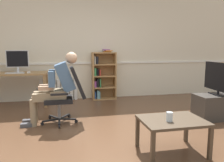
{
  "coord_description": "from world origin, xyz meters",
  "views": [
    {
      "loc": [
        -0.7,
        -3.05,
        1.3
      ],
      "look_at": [
        0.15,
        0.85,
        0.7
      ],
      "focal_mm": 35.33,
      "sensor_mm": 36.0,
      "label": 1
    }
  ],
  "objects_px": {
    "drinking_glass": "(169,117)",
    "keyboard": "(15,73)",
    "computer_desk": "(16,77)",
    "office_chair": "(67,93)",
    "imac_monitor": "(17,60)",
    "tv_screen": "(219,78)",
    "tv_stand": "(217,107)",
    "person_seated": "(56,86)",
    "bookshelf": "(103,76)",
    "radiator": "(59,90)",
    "computer_mouse": "(29,72)",
    "coffee_table": "(172,123)"
  },
  "relations": [
    {
      "from": "tv_stand",
      "to": "tv_screen",
      "type": "relative_size",
      "value": 0.94
    },
    {
      "from": "imac_monitor",
      "to": "coffee_table",
      "type": "distance_m",
      "value": 3.75
    },
    {
      "from": "imac_monitor",
      "to": "keyboard",
      "type": "height_order",
      "value": "imac_monitor"
    },
    {
      "from": "computer_mouse",
      "to": "coffee_table",
      "type": "bearing_deg",
      "value": -52.71
    },
    {
      "from": "coffee_table",
      "to": "drinking_glass",
      "type": "distance_m",
      "value": 0.14
    },
    {
      "from": "bookshelf",
      "to": "drinking_glass",
      "type": "xyz_separation_m",
      "value": [
        0.27,
        -3.15,
        -0.12
      ]
    },
    {
      "from": "computer_desk",
      "to": "office_chair",
      "type": "bearing_deg",
      "value": -50.85
    },
    {
      "from": "keyboard",
      "to": "bookshelf",
      "type": "height_order",
      "value": "bookshelf"
    },
    {
      "from": "coffee_table",
      "to": "drinking_glass",
      "type": "height_order",
      "value": "drinking_glass"
    },
    {
      "from": "bookshelf",
      "to": "person_seated",
      "type": "relative_size",
      "value": 1.03
    },
    {
      "from": "computer_desk",
      "to": "person_seated",
      "type": "relative_size",
      "value": 1.1
    },
    {
      "from": "imac_monitor",
      "to": "keyboard",
      "type": "bearing_deg",
      "value": -96.3
    },
    {
      "from": "computer_desk",
      "to": "drinking_glass",
      "type": "bearing_deg",
      "value": -51.52
    },
    {
      "from": "imac_monitor",
      "to": "person_seated",
      "type": "relative_size",
      "value": 0.4
    },
    {
      "from": "computer_desk",
      "to": "drinking_glass",
      "type": "xyz_separation_m",
      "value": [
        2.28,
        -2.86,
        -0.17
      ]
    },
    {
      "from": "tv_stand",
      "to": "tv_screen",
      "type": "height_order",
      "value": "tv_screen"
    },
    {
      "from": "keyboard",
      "to": "office_chair",
      "type": "bearing_deg",
      "value": -48.34
    },
    {
      "from": "computer_desk",
      "to": "keyboard",
      "type": "distance_m",
      "value": 0.18
    },
    {
      "from": "imac_monitor",
      "to": "tv_screen",
      "type": "height_order",
      "value": "imac_monitor"
    },
    {
      "from": "computer_desk",
      "to": "tv_screen",
      "type": "height_order",
      "value": "tv_screen"
    },
    {
      "from": "radiator",
      "to": "office_chair",
      "type": "height_order",
      "value": "office_chair"
    },
    {
      "from": "bookshelf",
      "to": "office_chair",
      "type": "xyz_separation_m",
      "value": [
        -0.91,
        -1.64,
        -0.08
      ]
    },
    {
      "from": "keyboard",
      "to": "person_seated",
      "type": "bearing_deg",
      "value": -53.64
    },
    {
      "from": "radiator",
      "to": "tv_screen",
      "type": "relative_size",
      "value": 1.05
    },
    {
      "from": "computer_mouse",
      "to": "coffee_table",
      "type": "xyz_separation_m",
      "value": [
        2.04,
        -2.68,
        -0.4
      ]
    },
    {
      "from": "person_seated",
      "to": "keyboard",
      "type": "bearing_deg",
      "value": -144.19
    },
    {
      "from": "computer_desk",
      "to": "radiator",
      "type": "xyz_separation_m",
      "value": [
        0.91,
        0.39,
        -0.39
      ]
    },
    {
      "from": "office_chair",
      "to": "tv_stand",
      "type": "bearing_deg",
      "value": 81.17
    },
    {
      "from": "office_chair",
      "to": "imac_monitor",
      "type": "bearing_deg",
      "value": -144.12
    },
    {
      "from": "imac_monitor",
      "to": "tv_screen",
      "type": "xyz_separation_m",
      "value": [
        3.76,
        -1.82,
        -0.28
      ]
    },
    {
      "from": "imac_monitor",
      "to": "person_seated",
      "type": "distance_m",
      "value": 1.72
    },
    {
      "from": "person_seated",
      "to": "office_chair",
      "type": "bearing_deg",
      "value": 90.0
    },
    {
      "from": "keyboard",
      "to": "imac_monitor",
      "type": "bearing_deg",
      "value": 83.7
    },
    {
      "from": "imac_monitor",
      "to": "bookshelf",
      "type": "distance_m",
      "value": 2.02
    },
    {
      "from": "drinking_glass",
      "to": "keyboard",
      "type": "bearing_deg",
      "value": 129.61
    },
    {
      "from": "office_chair",
      "to": "person_seated",
      "type": "distance_m",
      "value": 0.23
    },
    {
      "from": "bookshelf",
      "to": "radiator",
      "type": "bearing_deg",
      "value": 174.83
    },
    {
      "from": "computer_desk",
      "to": "office_chair",
      "type": "xyz_separation_m",
      "value": [
        1.1,
        -1.35,
        -0.13
      ]
    },
    {
      "from": "keyboard",
      "to": "tv_screen",
      "type": "bearing_deg",
      "value": -23.01
    },
    {
      "from": "computer_desk",
      "to": "radiator",
      "type": "height_order",
      "value": "computer_desk"
    },
    {
      "from": "tv_stand",
      "to": "computer_mouse",
      "type": "bearing_deg",
      "value": 155.1
    },
    {
      "from": "tv_stand",
      "to": "person_seated",
      "type": "bearing_deg",
      "value": 172.28
    },
    {
      "from": "office_chair",
      "to": "coffee_table",
      "type": "relative_size",
      "value": 1.26
    },
    {
      "from": "radiator",
      "to": "drinking_glass",
      "type": "relative_size",
      "value": 8.14
    },
    {
      "from": "imac_monitor",
      "to": "keyboard",
      "type": "relative_size",
      "value": 1.3
    },
    {
      "from": "computer_desk",
      "to": "office_chair",
      "type": "distance_m",
      "value": 1.75
    },
    {
      "from": "computer_desk",
      "to": "tv_screen",
      "type": "distance_m",
      "value": 4.19
    },
    {
      "from": "drinking_glass",
      "to": "computer_mouse",
      "type": "bearing_deg",
      "value": 125.75
    },
    {
      "from": "computer_desk",
      "to": "coffee_table",
      "type": "height_order",
      "value": "computer_desk"
    },
    {
      "from": "bookshelf",
      "to": "tv_stand",
      "type": "bearing_deg",
      "value": -48.63
    }
  ]
}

